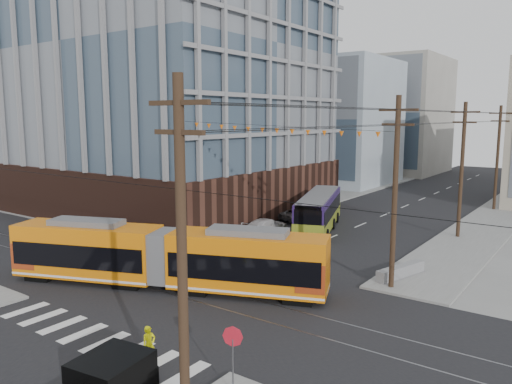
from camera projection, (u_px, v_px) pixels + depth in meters
ground at (145, 317)px, 24.76m from camera, size 160.00×160.00×0.00m
office_building at (163, 75)px, 53.78m from camera, size 30.00×25.00×28.60m
bg_bldg_nw_near at (328, 122)px, 75.02m from camera, size 18.00×16.00×18.00m
bg_bldg_nw_far at (395, 116)px, 89.23m from camera, size 16.00×18.00×20.00m
utility_pole_near at (182, 270)px, 14.22m from camera, size 0.30×0.30×11.00m
streetcar at (165, 257)px, 28.78m from camera, size 18.46×9.33×3.62m
city_bus at (319, 211)px, 43.65m from camera, size 6.30×11.71×3.27m
parked_car_silver at (206, 240)px, 37.43m from camera, size 1.81×4.33×1.39m
parked_car_white at (266, 227)px, 41.82m from camera, size 2.00×4.84×1.40m
parked_car_grey at (301, 214)px, 47.48m from camera, size 3.10×4.83×1.24m
pedestrian at (149, 345)px, 19.98m from camera, size 0.49×0.64×1.55m
stop_sign at (233, 364)px, 17.46m from camera, size 0.96×0.96×2.47m
jersey_barrier at (401, 272)px, 30.50m from camera, size 2.00×4.21×0.82m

